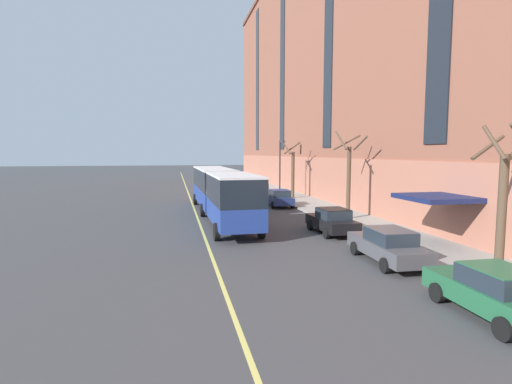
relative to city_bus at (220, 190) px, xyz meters
name	(u,v)px	position (x,y,z in m)	size (l,w,h in m)	color
ground_plane	(225,220)	(0.24, -1.29, -2.09)	(260.00, 260.00, 0.00)	#424244
sidewalk	(326,210)	(9.22, 1.71, -2.01)	(4.26, 160.00, 0.15)	#9E9B93
apartment_facade	(442,12)	(17.33, -1.29, 13.73)	(15.20, 110.00, 31.67)	#935642
city_bus	(220,190)	(0.00, 0.00, 0.00)	(3.22, 19.40, 3.60)	navy
parked_car_navy_0	(279,198)	(5.98, 4.81, -1.31)	(2.11, 4.34, 1.56)	navy
parked_car_black_1	(332,221)	(5.94, -7.60, -1.31)	(2.06, 4.32, 1.56)	black
parked_car_red_3	(234,179)	(5.87, 31.45, -1.31)	(2.01, 4.37, 1.56)	#B21E19
parked_car_champagne_4	(247,185)	(5.75, 19.75, -1.30)	(2.13, 4.71, 1.56)	#BCAD89
parked_car_darkgray_5	(388,245)	(5.88, -14.14, -1.30)	(2.06, 4.83, 1.56)	#4C4C51
parked_car_green_6	(495,292)	(5.83, -20.23, -1.31)	(2.00, 4.49, 1.56)	#23603D
parked_car_darkgray_7	(259,190)	(5.80, 12.69, -1.30)	(1.97, 4.71, 1.56)	#4C4C51
street_tree_near_corner	(503,198)	(8.91, -17.09, 1.07)	(1.80, 1.86, 5.99)	brown
street_tree_mid_block	(349,175)	(8.93, -3.33, 1.20)	(2.05, 2.07, 6.29)	brown
street_tree_far_uptown	(293,170)	(8.91, 10.34, 1.02)	(2.05, 2.13, 5.93)	brown
street_lamp	(280,162)	(7.69, 10.83, 1.83)	(0.36, 1.48, 6.04)	#2D2D30
fire_hydrant	(257,185)	(7.59, 22.81, -1.59)	(0.42, 0.24, 0.72)	red
lane_centerline	(196,214)	(-1.70, 1.71, -2.08)	(0.16, 140.00, 0.01)	#E0D66B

